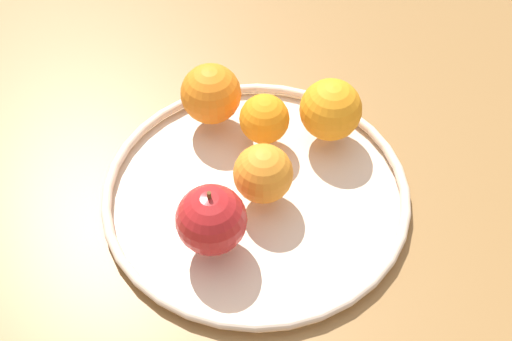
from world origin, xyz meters
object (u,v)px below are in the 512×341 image
(apple, at_px, (211,220))
(orange_back_right, at_px, (329,109))
(orange_back_left, at_px, (264,119))
(orange_center, at_px, (265,172))
(orange_front_left, at_px, (211,94))
(fruit_bowl, at_px, (256,192))

(apple, height_order, orange_back_right, apple)
(orange_back_right, distance_m, orange_back_left, 0.08)
(orange_center, relative_size, orange_front_left, 0.90)
(apple, xyz_separation_m, orange_front_left, (0.14, -0.13, -0.00))
(orange_back_left, bearing_deg, fruit_bowl, 128.31)
(apple, relative_size, orange_front_left, 1.11)
(orange_back_right, bearing_deg, orange_front_left, 35.14)
(orange_center, bearing_deg, fruit_bowl, 17.87)
(orange_center, distance_m, orange_back_right, 0.12)
(orange_center, xyz_separation_m, orange_back_left, (0.06, -0.06, -0.00))
(fruit_bowl, distance_m, orange_front_left, 0.14)
(fruit_bowl, xyz_separation_m, apple, (-0.02, 0.09, 0.05))
(fruit_bowl, height_order, orange_back_left, orange_back_left)
(fruit_bowl, distance_m, orange_center, 0.04)
(fruit_bowl, bearing_deg, orange_back_left, -51.69)
(apple, relative_size, orange_center, 1.24)
(fruit_bowl, height_order, apple, apple)
(apple, bearing_deg, fruit_bowl, -76.84)
(fruit_bowl, xyz_separation_m, orange_back_left, (0.05, -0.06, 0.04))
(orange_center, bearing_deg, orange_front_left, -16.12)
(orange_front_left, xyz_separation_m, orange_back_left, (-0.07, -0.02, -0.01))
(orange_front_left, bearing_deg, orange_back_right, -144.86)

